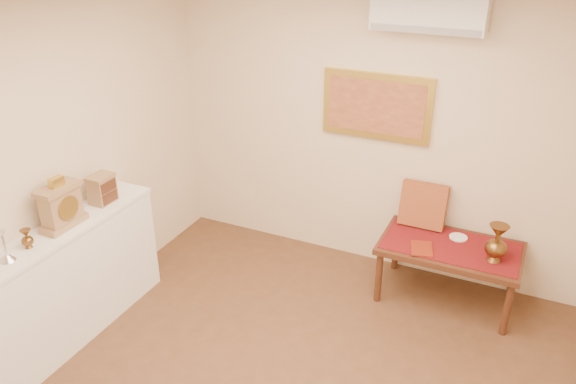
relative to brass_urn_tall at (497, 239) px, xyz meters
The scene contains 16 objects.
ceiling 2.90m from the brass_urn_tall, 124.16° to the right, with size 4.50×4.50×0.00m, color white.
wall_back 1.43m from the brass_urn_tall, 159.18° to the left, with size 4.00×0.02×2.70m, color beige.
wall_left 3.72m from the brass_urn_tall, 150.90° to the right, with size 0.02×4.50×2.70m, color beige.
candlestick 3.72m from the brass_urn_tall, 144.67° to the right, with size 0.11×0.11×0.23m, color silver, non-canonical shape.
brass_urn_small 3.62m from the brass_urn_tall, 147.12° to the right, with size 0.09×0.09×0.19m, color brown, non-canonical shape.
table_cloth 0.43m from the brass_urn_tall, 165.87° to the left, with size 1.14×0.59×0.01m, color maroon.
brass_urn_tall is the anchor object (origin of this frame).
plate 0.45m from the brass_urn_tall, 143.36° to the left, with size 0.16×0.16×0.01m, color silver.
menu 0.62m from the brass_urn_tall, behind, with size 0.18×0.25×0.01m, color maroon.
cushion 0.77m from the brass_urn_tall, 153.36° to the left, with size 0.41×0.10×0.41m, color maroon.
display_ledge 3.54m from the brass_urn_tall, 149.52° to the right, with size 0.37×2.02×0.98m.
mantel_clock 3.45m from the brass_urn_tall, 151.99° to the right, with size 0.17×0.36×0.41m.
wooden_chest 3.27m from the brass_urn_tall, 159.03° to the right, with size 0.16×0.21×0.24m.
low_table 0.46m from the brass_urn_tall, 165.87° to the left, with size 1.20×0.70×0.55m.
painting 1.54m from the brass_urn_tall, 160.31° to the left, with size 1.00×0.06×0.60m.
ac_unit 1.90m from the brass_urn_tall, 157.93° to the left, with size 0.90×0.25×0.30m.
Camera 1 is at (1.34, -2.50, 3.10)m, focal length 35.00 mm.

